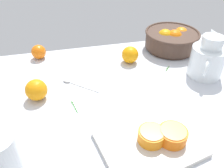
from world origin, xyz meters
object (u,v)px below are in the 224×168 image
at_px(cutting_board, 149,144).
at_px(loose_orange_2, 130,55).
at_px(juice_pitcher, 207,62).
at_px(orange_half_0, 173,135).
at_px(juice_glass, 4,156).
at_px(loose_orange_0, 39,52).
at_px(loose_orange_1, 36,90).
at_px(orange_half_1, 151,136).
at_px(fruit_bowl, 172,39).
at_px(spoon, 75,84).

height_order(cutting_board, loose_orange_2, loose_orange_2).
xyz_separation_m(juice_pitcher, orange_half_0, (-0.30, -0.31, -0.03)).
height_order(juice_glass, loose_orange_0, juice_glass).
relative_size(cutting_board, loose_orange_0, 4.20).
distance_m(juice_pitcher, orange_half_0, 0.43).
bearing_deg(loose_orange_1, loose_orange_2, 22.88).
height_order(orange_half_1, loose_orange_1, loose_orange_1).
xyz_separation_m(fruit_bowl, loose_orange_0, (-0.66, 0.05, -0.02)).
bearing_deg(cutting_board, orange_half_1, 42.84).
bearing_deg(loose_orange_2, loose_orange_0, 162.12).
bearing_deg(loose_orange_1, cutting_board, -42.41).
bearing_deg(juice_glass, fruit_bowl, 36.49).
xyz_separation_m(orange_half_0, orange_half_1, (-0.06, 0.01, -0.00)).
distance_m(juice_glass, orange_half_1, 0.41).
xyz_separation_m(juice_glass, loose_orange_0, (0.07, 0.59, -0.01)).
distance_m(juice_glass, cutting_board, 0.40).
bearing_deg(loose_orange_1, orange_half_1, -41.32).
distance_m(juice_pitcher, loose_orange_2, 0.33).
xyz_separation_m(juice_pitcher, juice_glass, (-0.76, -0.28, -0.02)).
bearing_deg(juice_glass, loose_orange_1, 75.74).
height_order(orange_half_0, loose_orange_1, loose_orange_1).
distance_m(orange_half_1, loose_orange_2, 0.47).
relative_size(fruit_bowl, loose_orange_0, 3.99).
bearing_deg(cutting_board, juice_glass, 177.05).
height_order(loose_orange_1, loose_orange_2, loose_orange_1).
distance_m(cutting_board, loose_orange_2, 0.48).
bearing_deg(juice_glass, orange_half_1, -2.09).
relative_size(orange_half_1, loose_orange_2, 1.03).
bearing_deg(juice_pitcher, orange_half_0, -133.67).
distance_m(cutting_board, orange_half_1, 0.03).
height_order(fruit_bowl, orange_half_0, fruit_bowl).
bearing_deg(orange_half_1, juice_pitcher, 39.82).
relative_size(juice_pitcher, loose_orange_1, 2.30).
distance_m(juice_pitcher, loose_orange_1, 0.69).
bearing_deg(loose_orange_1, fruit_bowl, 21.42).
bearing_deg(cutting_board, loose_orange_0, 118.58).
bearing_deg(cutting_board, orange_half_0, -5.70).
bearing_deg(juice_glass, loose_orange_0, 83.26).
height_order(cutting_board, loose_orange_1, loose_orange_1).
distance_m(juice_glass, loose_orange_1, 0.29).
xyz_separation_m(orange_half_1, loose_orange_1, (-0.34, 0.30, 0.00)).
height_order(loose_orange_0, loose_orange_2, loose_orange_2).
height_order(fruit_bowl, loose_orange_0, fruit_bowl).
bearing_deg(loose_orange_0, juice_glass, -96.74).
relative_size(fruit_bowl, orange_half_0, 3.17).
bearing_deg(loose_orange_0, orange_half_0, -57.05).
xyz_separation_m(loose_orange_0, loose_orange_1, (0.00, -0.31, 0.01)).
bearing_deg(loose_orange_1, spoon, 21.15).
distance_m(juice_glass, loose_orange_2, 0.66).
bearing_deg(loose_orange_0, fruit_bowl, -4.36).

